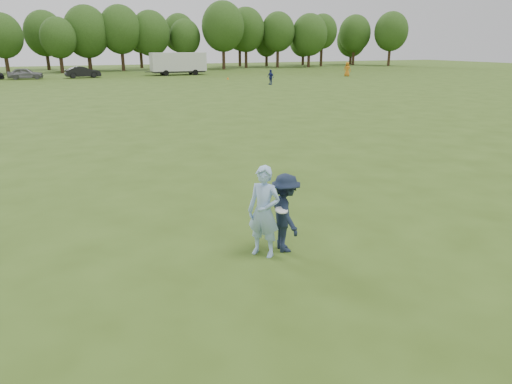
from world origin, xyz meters
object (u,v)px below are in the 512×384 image
thrower (264,212)px  car_f (83,72)px  player_far_c (347,69)px  player_far_b (270,77)px  field_cone (228,78)px  defender (285,213)px  cargo_trailer (178,63)px  car_e (25,74)px

thrower → car_f: bearing=139.6°
player_far_c → player_far_b: bearing=67.9°
player_far_b → field_cone: 9.67m
player_far_b → field_cone: player_far_b is taller
player_far_b → car_f: player_far_b is taller
thrower → defender: thrower is taller
car_f → cargo_trailer: cargo_trailer is taller
player_far_c → car_f: 36.62m
field_cone → defender: bearing=-109.1°
cargo_trailer → player_far_c: bearing=-31.5°
thrower → player_far_b: 44.05m
car_f → field_cone: bearing=-128.4°
player_far_b → car_e: player_far_b is taller
defender → field_cone: size_ratio=5.85×
car_f → cargo_trailer: size_ratio=0.51×
defender → player_far_c: bearing=-28.2°
defender → car_e: defender is taller
defender → player_far_c: 58.73m
field_cone → cargo_trailer: (-3.59, 11.27, 1.63)m
player_far_b → cargo_trailer: cargo_trailer is taller
car_e → cargo_trailer: 20.57m
player_far_b → field_cone: bearing=171.7°
player_far_b → defender: bearing=-43.0°
defender → player_far_b: (18.64, 39.64, -0.05)m
thrower → car_e: size_ratio=0.47×
car_f → cargo_trailer: 13.53m
thrower → player_far_c: player_far_c is taller
defender → player_far_b: 43.80m
field_cone → car_e: bearing=155.7°
thrower → cargo_trailer: 62.04m
player_far_b → car_e: (-25.72, 20.43, -0.10)m
thrower → defender: bearing=52.4°
defender → cargo_trailer: size_ratio=0.19×
car_e → field_cone: bearing=-109.6°
defender → player_far_c: player_far_c is taller
player_far_c → field_cone: player_far_c is taller
thrower → player_far_c: bearing=103.7°
player_far_b → cargo_trailer: size_ratio=0.18×
thrower → player_far_c: (35.02, 47.56, 0.00)m
car_e → car_f: car_f is taller
player_far_b → player_far_c: bearing=98.7°
car_e → cargo_trailer: bearing=-84.2°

